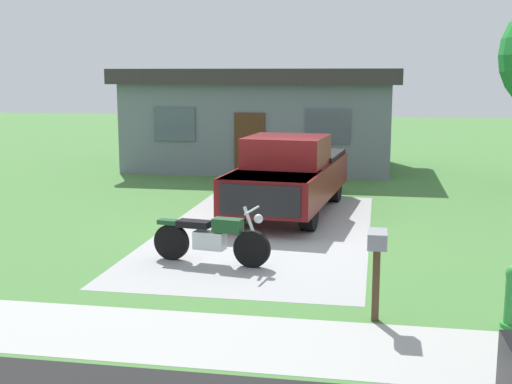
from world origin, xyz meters
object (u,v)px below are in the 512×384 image
(motorcycle, at_px, (212,238))
(mailbox, at_px, (377,252))
(neighbor_house, at_px, (263,117))
(pickup_truck, at_px, (291,174))

(motorcycle, bearing_deg, mailbox, -39.35)
(neighbor_house, bearing_deg, motorcycle, -84.42)
(motorcycle, relative_size, neighbor_house, 0.23)
(motorcycle, bearing_deg, neighbor_house, 95.58)
(pickup_truck, relative_size, neighbor_house, 0.60)
(motorcycle, bearing_deg, pickup_truck, 80.58)
(motorcycle, relative_size, pickup_truck, 0.38)
(mailbox, bearing_deg, pickup_truck, 106.34)
(pickup_truck, relative_size, mailbox, 4.58)
(mailbox, height_order, neighbor_house, neighbor_house)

